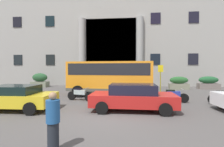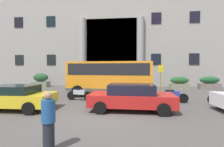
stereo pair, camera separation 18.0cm
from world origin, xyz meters
The scene contains 15 objects.
ground_plane centered at (0.00, 0.00, -0.06)m, with size 80.00×64.00×0.12m, color #4E4A49.
office_building_facade centered at (0.00, 17.47, 7.52)m, with size 33.42×9.68×15.04m.
orange_minibus centered at (-0.31, 5.50, 1.63)m, with size 6.71×2.92×2.73m.
bus_stop_sign centered at (3.95, 7.15, 1.54)m, with size 0.44×0.08×2.48m.
hedge_planter_west centered at (-9.21, 10.88, 0.79)m, with size 1.89×1.00×1.63m.
hedge_planter_east centered at (6.47, 10.27, 0.64)m, with size 1.97×0.77×1.33m.
hedge_planter_entrance_left centered at (-0.15, 10.84, 0.83)m, with size 2.13×0.93×1.72m.
hedge_planter_far_west centered at (-4.13, 10.29, 0.64)m, with size 2.06×0.98×1.34m.
hedge_planter_far_east centered at (9.64, 10.69, 0.65)m, with size 2.09×0.88×1.35m.
parked_sedan_second centered at (1.33, 1.06, 0.71)m, with size 4.40×2.10×1.38m.
parked_hatchback_near centered at (-4.92, 0.60, 0.68)m, with size 4.15×2.18×1.30m.
motorcycle_near_kerb centered at (3.96, 3.28, 0.45)m, with size 1.91×0.55×0.89m.
motorcycle_far_end centered at (6.99, 3.11, 0.46)m, with size 2.03×0.55×0.89m.
scooter_by_planter centered at (-2.21, 3.36, 0.45)m, with size 1.89×0.70×0.89m.
pedestrian_man_red_shirt centered at (-0.92, -3.43, 0.79)m, with size 0.36×0.36×1.59m.
Camera 1 is at (1.03, -7.57, 2.21)m, focal length 26.37 mm.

